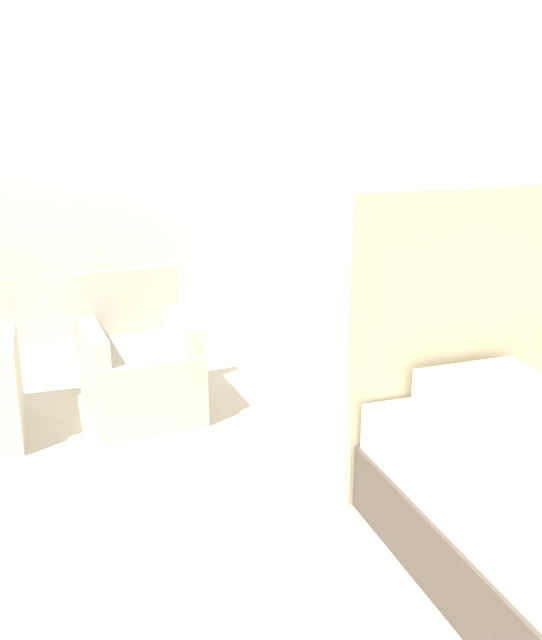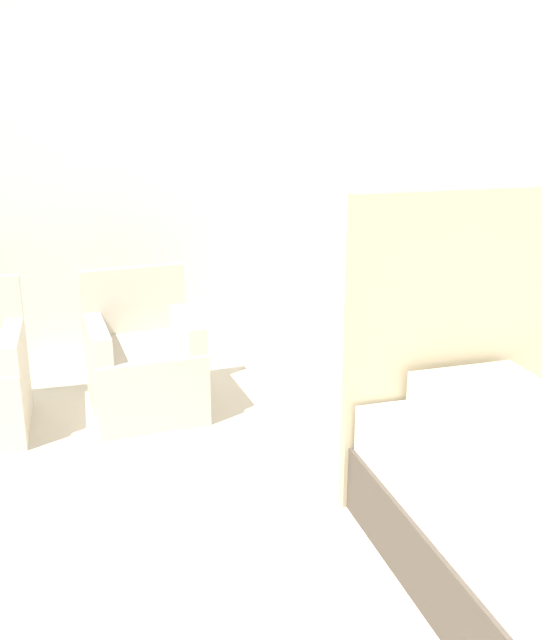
% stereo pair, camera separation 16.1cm
% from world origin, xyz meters
% --- Properties ---
extents(wall_back, '(10.00, 0.06, 2.90)m').
position_xyz_m(wall_back, '(0.00, 4.12, 1.45)').
color(wall_back, white).
rests_on(wall_back, ground_plane).
extents(armchair_near_window_right, '(0.64, 0.64, 0.80)m').
position_xyz_m(armchair_near_window_right, '(-0.23, 3.26, 0.26)').
color(armchair_near_window_right, beige).
rests_on(armchair_near_window_right, ground_plane).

